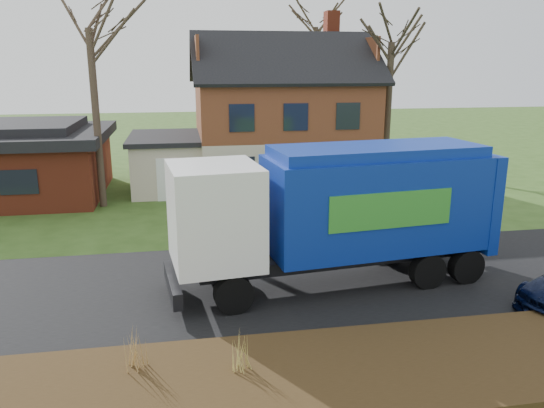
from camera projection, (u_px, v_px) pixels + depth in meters
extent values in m
plane|color=#304C19|center=(302.00, 281.00, 16.29)|extent=(120.00, 120.00, 0.00)
cube|color=black|center=(302.00, 281.00, 16.29)|extent=(80.00, 7.00, 0.02)
cube|color=#312210|center=(357.00, 373.00, 11.21)|extent=(80.00, 3.50, 0.30)
cube|color=beige|center=(281.00, 158.00, 29.61)|extent=(9.00, 7.50, 2.70)
cube|color=#5A2819|center=(281.00, 108.00, 28.90)|extent=(9.00, 7.50, 2.80)
cube|color=maroon|center=(331.00, 26.00, 29.22)|extent=(0.70, 0.90, 1.60)
cube|color=beige|center=(168.00, 164.00, 28.12)|extent=(3.50, 5.50, 2.60)
cube|color=black|center=(167.00, 138.00, 27.76)|extent=(3.90, 5.90, 0.24)
cube|color=maroon|center=(8.00, 169.00, 26.34)|extent=(9.00, 7.50, 2.80)
cube|color=black|center=(4.00, 136.00, 25.91)|extent=(9.80, 8.20, 0.50)
cube|color=black|center=(3.00, 127.00, 25.80)|extent=(7.00, 6.00, 0.40)
cylinder|color=black|center=(234.00, 294.00, 14.11)|extent=(1.11, 0.48, 1.07)
cylinder|color=black|center=(219.00, 266.00, 16.12)|extent=(1.11, 0.48, 1.07)
cylinder|color=black|center=(427.00, 271.00, 15.71)|extent=(1.11, 0.48, 1.07)
cylinder|color=black|center=(392.00, 247.00, 17.72)|extent=(1.11, 0.48, 1.07)
cylinder|color=black|center=(466.00, 266.00, 16.07)|extent=(1.11, 0.48, 1.07)
cylinder|color=black|center=(427.00, 244.00, 18.08)|extent=(1.11, 0.48, 1.07)
cube|color=black|center=(343.00, 255.00, 16.01)|extent=(8.95, 2.24, 0.36)
cube|color=white|center=(215.00, 215.00, 14.54)|extent=(2.65, 2.83, 2.78)
cube|color=black|center=(173.00, 212.00, 14.20)|extent=(0.34, 2.26, 0.93)
cube|color=black|center=(173.00, 284.00, 14.70)|extent=(0.55, 2.59, 0.46)
cube|color=navy|center=(375.00, 202.00, 15.86)|extent=(6.74, 3.30, 2.78)
cube|color=navy|center=(377.00, 151.00, 15.46)|extent=(6.40, 2.96, 0.31)
cube|color=navy|center=(470.00, 198.00, 16.80)|extent=(0.66, 2.65, 2.99)
cube|color=#2F852B|center=(392.00, 210.00, 14.58)|extent=(3.69, 0.47, 1.03)
cube|color=#2F852B|center=(352.00, 189.00, 17.01)|extent=(3.69, 0.47, 1.03)
imported|color=#9DA0A4|center=(249.00, 223.00, 19.72)|extent=(4.70, 2.86, 1.46)
cylinder|color=#453629|center=(97.00, 121.00, 23.87)|extent=(0.33, 0.33, 7.98)
cylinder|color=#3C3124|center=(387.00, 118.00, 27.32)|extent=(0.34, 0.34, 7.51)
cylinder|color=#3B2E23|center=(315.00, 92.00, 37.90)|extent=(0.34, 0.34, 8.92)
cone|color=#AD864C|center=(134.00, 349.00, 11.00)|extent=(0.04, 0.04, 0.89)
cone|color=#AD864C|center=(127.00, 350.00, 10.97)|extent=(0.04, 0.04, 0.89)
cone|color=#AD864C|center=(142.00, 349.00, 11.02)|extent=(0.04, 0.04, 0.89)
cone|color=#AD864C|center=(135.00, 346.00, 11.11)|extent=(0.04, 0.04, 0.89)
cone|color=#AD864C|center=(134.00, 352.00, 10.88)|extent=(0.04, 0.04, 0.89)
cone|color=tan|center=(242.00, 351.00, 10.97)|extent=(0.04, 0.04, 0.86)
cone|color=tan|center=(235.00, 351.00, 10.95)|extent=(0.04, 0.04, 0.86)
cone|color=tan|center=(248.00, 350.00, 11.00)|extent=(0.04, 0.04, 0.86)
cone|color=tan|center=(241.00, 348.00, 11.08)|extent=(0.04, 0.04, 0.86)
cone|color=tan|center=(242.00, 354.00, 10.87)|extent=(0.04, 0.04, 0.86)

